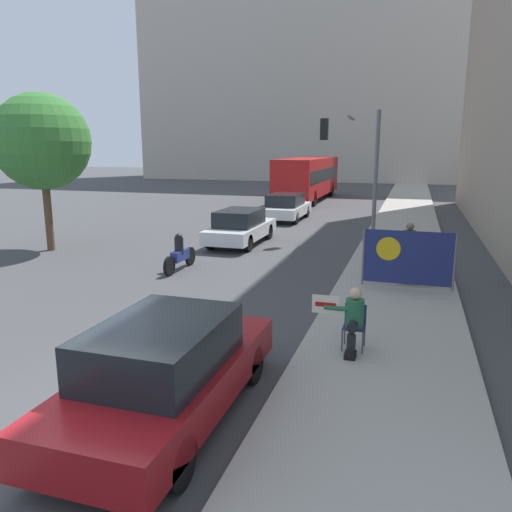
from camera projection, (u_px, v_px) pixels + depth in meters
ground_plane at (106, 419)px, 7.12m from camera, size 160.00×160.00×0.00m
sidewalk_curb at (402, 242)px, 19.99m from camera, size 3.15×90.00×0.12m
building_backdrop_far at (369, 37)px, 56.10m from camera, size 52.00×12.00×31.80m
seated_protester at (353, 318)px, 9.13m from camera, size 0.99×0.77×1.17m
pedestrian_behind at (408, 253)px, 13.62m from camera, size 0.34×0.34×1.69m
protest_banner at (407, 258)px, 13.18m from camera, size 2.39×0.06×1.54m
traffic_light_pole at (355, 154)px, 19.78m from camera, size 2.33×2.10×5.10m
parked_car_curbside at (167, 370)px, 7.00m from camera, size 1.80×4.43×1.49m
car_on_road_nearest at (240, 227)px, 19.85m from camera, size 1.71×4.42×1.39m
car_on_road_midblock at (286, 207)px, 26.40m from camera, size 1.87×4.33×1.40m
city_bus_on_road at (308, 176)px, 35.96m from camera, size 2.52×11.56×3.03m
motorcycle_on_road at (180, 254)px, 15.62m from camera, size 0.28×2.09×1.18m
street_tree_near_curb at (42, 142)px, 17.96m from camera, size 3.46×3.46×5.72m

